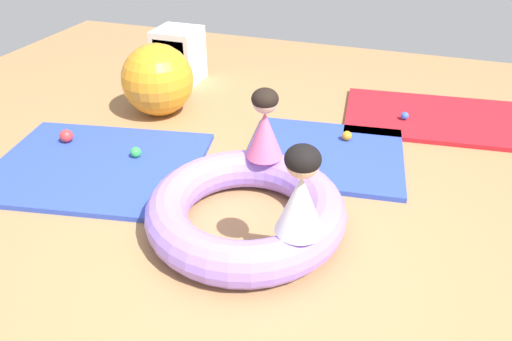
{
  "coord_description": "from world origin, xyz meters",
  "views": [
    {
      "loc": [
        0.84,
        -2.24,
        1.97
      ],
      "look_at": [
        -0.02,
        0.28,
        0.31
      ],
      "focal_mm": 34.15,
      "sensor_mm": 36.0,
      "label": 1
    }
  ],
  "objects_px": {
    "play_ball_blue": "(405,116)",
    "play_ball_teal": "(275,171)",
    "inflatable_cushion": "(246,210)",
    "exercise_ball_large": "(158,80)",
    "storage_cube": "(178,56)",
    "play_ball_orange": "(347,136)",
    "child_in_pink": "(265,124)",
    "play_ball_red": "(66,136)",
    "child_in_white": "(301,191)",
    "play_ball_green": "(136,152)"
  },
  "relations": [
    {
      "from": "play_ball_blue",
      "to": "child_in_pink",
      "type": "bearing_deg",
      "value": -122.01
    },
    {
      "from": "inflatable_cushion",
      "to": "storage_cube",
      "type": "xyz_separation_m",
      "value": [
        -1.54,
        2.14,
        0.15
      ]
    },
    {
      "from": "play_ball_orange",
      "to": "storage_cube",
      "type": "xyz_separation_m",
      "value": [
        -1.95,
        0.83,
        0.2
      ]
    },
    {
      "from": "storage_cube",
      "to": "play_ball_orange",
      "type": "bearing_deg",
      "value": -23.02
    },
    {
      "from": "play_ball_orange",
      "to": "child_in_pink",
      "type": "bearing_deg",
      "value": -118.12
    },
    {
      "from": "child_in_pink",
      "to": "play_ball_blue",
      "type": "relative_size",
      "value": 7.02
    },
    {
      "from": "play_ball_blue",
      "to": "play_ball_teal",
      "type": "bearing_deg",
      "value": -123.2
    },
    {
      "from": "play_ball_blue",
      "to": "exercise_ball_large",
      "type": "distance_m",
      "value": 2.26
    },
    {
      "from": "child_in_white",
      "to": "exercise_ball_large",
      "type": "distance_m",
      "value": 2.38
    },
    {
      "from": "play_ball_blue",
      "to": "play_ball_teal",
      "type": "relative_size",
      "value": 1.15
    },
    {
      "from": "child_in_pink",
      "to": "play_ball_blue",
      "type": "xyz_separation_m",
      "value": [
        0.87,
        1.4,
        -0.43
      ]
    },
    {
      "from": "play_ball_green",
      "to": "play_ball_orange",
      "type": "xyz_separation_m",
      "value": [
        1.51,
        0.81,
        -0.0
      ]
    },
    {
      "from": "play_ball_red",
      "to": "storage_cube",
      "type": "bearing_deg",
      "value": 81.89
    },
    {
      "from": "inflatable_cushion",
      "to": "play_ball_blue",
      "type": "distance_m",
      "value": 2.05
    },
    {
      "from": "play_ball_teal",
      "to": "play_ball_green",
      "type": "bearing_deg",
      "value": -174.87
    },
    {
      "from": "child_in_pink",
      "to": "play_ball_teal",
      "type": "xyz_separation_m",
      "value": [
        0.04,
        0.13,
        -0.44
      ]
    },
    {
      "from": "inflatable_cushion",
      "to": "child_in_pink",
      "type": "height_order",
      "value": "child_in_pink"
    },
    {
      "from": "play_ball_teal",
      "to": "inflatable_cushion",
      "type": "bearing_deg",
      "value": -91.28
    },
    {
      "from": "play_ball_green",
      "to": "play_ball_teal",
      "type": "distance_m",
      "value": 1.11
    },
    {
      "from": "play_ball_orange",
      "to": "exercise_ball_large",
      "type": "bearing_deg",
      "value": 178.25
    },
    {
      "from": "inflatable_cushion",
      "to": "play_ball_green",
      "type": "height_order",
      "value": "inflatable_cushion"
    },
    {
      "from": "play_ball_blue",
      "to": "storage_cube",
      "type": "distance_m",
      "value": 2.4
    },
    {
      "from": "exercise_ball_large",
      "to": "storage_cube",
      "type": "xyz_separation_m",
      "value": [
        -0.19,
        0.78,
        -0.05
      ]
    },
    {
      "from": "play_ball_teal",
      "to": "play_ball_red",
      "type": "height_order",
      "value": "play_ball_red"
    },
    {
      "from": "exercise_ball_large",
      "to": "child_in_pink",
      "type": "bearing_deg",
      "value": -34.19
    },
    {
      "from": "play_ball_teal",
      "to": "exercise_ball_large",
      "type": "height_order",
      "value": "exercise_ball_large"
    },
    {
      "from": "inflatable_cushion",
      "to": "storage_cube",
      "type": "distance_m",
      "value": 2.64
    },
    {
      "from": "play_ball_green",
      "to": "exercise_ball_large",
      "type": "xyz_separation_m",
      "value": [
        -0.25,
        0.86,
        0.25
      ]
    },
    {
      "from": "child_in_white",
      "to": "play_ball_blue",
      "type": "bearing_deg",
      "value": 106.73
    },
    {
      "from": "play_ball_green",
      "to": "storage_cube",
      "type": "bearing_deg",
      "value": 105.03
    },
    {
      "from": "inflatable_cushion",
      "to": "child_in_pink",
      "type": "relative_size",
      "value": 2.54
    },
    {
      "from": "inflatable_cushion",
      "to": "exercise_ball_large",
      "type": "xyz_separation_m",
      "value": [
        -1.35,
        1.36,
        0.19
      ]
    },
    {
      "from": "exercise_ball_large",
      "to": "play_ball_blue",
      "type": "bearing_deg",
      "value": 12.95
    },
    {
      "from": "exercise_ball_large",
      "to": "play_ball_teal",
      "type": "bearing_deg",
      "value": -29.35
    },
    {
      "from": "play_ball_blue",
      "to": "exercise_ball_large",
      "type": "bearing_deg",
      "value": -167.05
    },
    {
      "from": "inflatable_cushion",
      "to": "child_in_pink",
      "type": "distance_m",
      "value": 0.6
    },
    {
      "from": "exercise_ball_large",
      "to": "storage_cube",
      "type": "bearing_deg",
      "value": 103.75
    },
    {
      "from": "exercise_ball_large",
      "to": "storage_cube",
      "type": "height_order",
      "value": "exercise_ball_large"
    },
    {
      "from": "play_ball_teal",
      "to": "child_in_pink",
      "type": "bearing_deg",
      "value": -108.58
    },
    {
      "from": "play_ball_red",
      "to": "storage_cube",
      "type": "distance_m",
      "value": 1.63
    },
    {
      "from": "play_ball_orange",
      "to": "storage_cube",
      "type": "relative_size",
      "value": 0.14
    },
    {
      "from": "inflatable_cushion",
      "to": "child_in_white",
      "type": "xyz_separation_m",
      "value": [
        0.4,
        -0.24,
        0.39
      ]
    },
    {
      "from": "child_in_pink",
      "to": "play_ball_orange",
      "type": "xyz_separation_m",
      "value": [
        0.45,
        0.84,
        -0.43
      ]
    },
    {
      "from": "play_ball_blue",
      "to": "play_ball_orange",
      "type": "bearing_deg",
      "value": -127.29
    },
    {
      "from": "play_ball_blue",
      "to": "child_in_white",
      "type": "bearing_deg",
      "value": -101.81
    },
    {
      "from": "child_in_pink",
      "to": "storage_cube",
      "type": "height_order",
      "value": "child_in_pink"
    },
    {
      "from": "play_ball_blue",
      "to": "play_ball_red",
      "type": "relative_size",
      "value": 0.66
    },
    {
      "from": "inflatable_cushion",
      "to": "play_ball_teal",
      "type": "height_order",
      "value": "inflatable_cushion"
    },
    {
      "from": "inflatable_cushion",
      "to": "play_ball_green",
      "type": "relative_size",
      "value": 15.2
    },
    {
      "from": "child_in_white",
      "to": "play_ball_blue",
      "type": "xyz_separation_m",
      "value": [
        0.44,
        2.11,
        -0.45
      ]
    }
  ]
}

